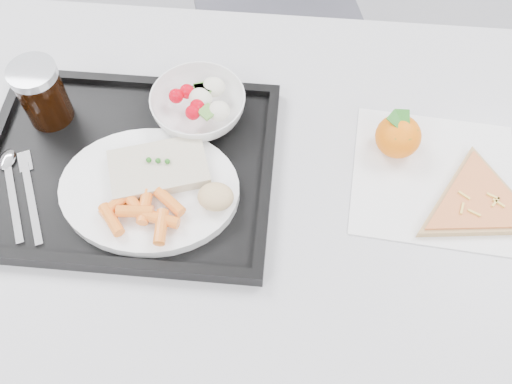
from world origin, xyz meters
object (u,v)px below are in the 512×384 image
tray (129,168)px  tangerine (398,136)px  table (254,215)px  salad_bowl (199,106)px  dinner_plate (150,190)px  cola_glass (42,93)px  pizza_slice (478,203)px

tray → tangerine: 0.42m
table → tangerine: (0.22, 0.11, 0.10)m
tangerine → tray: bearing=-169.2°
salad_bowl → dinner_plate: bearing=-109.1°
table → dinner_plate: bearing=-172.9°
table → cola_glass: (-0.34, 0.11, 0.14)m
tray → salad_bowl: bearing=48.0°
tray → cola_glass: cola_glass is taller
table → pizza_slice: size_ratio=3.81×
tray → salad_bowl: size_ratio=2.96×
salad_bowl → cola_glass: bearing=-174.9°
table → salad_bowl: bearing=127.2°
tangerine → pizza_slice: bearing=-38.4°
dinner_plate → cola_glass: (-0.19, 0.13, 0.05)m
tray → pizza_slice: size_ratio=1.43×
salad_bowl → cola_glass: 0.24m
table → dinner_plate: dinner_plate is taller
tray → tangerine: tangerine is taller
cola_glass → pizza_slice: 0.69m
salad_bowl → cola_glass: (-0.24, -0.02, 0.03)m
dinner_plate → pizza_slice: dinner_plate is taller
dinner_plate → pizza_slice: 0.49m
cola_glass → tangerine: size_ratio=1.15×
tray → salad_bowl: (0.10, 0.11, 0.03)m
salad_bowl → tangerine: (0.32, -0.03, -0.00)m
cola_glass → pizza_slice: bearing=-8.6°
salad_bowl → tangerine: 0.32m
tangerine → table: bearing=-154.1°
tray → pizza_slice: tray is taller
table → dinner_plate: (-0.15, -0.02, 0.09)m
pizza_slice → salad_bowl: bearing=164.1°
tray → dinner_plate: 0.07m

